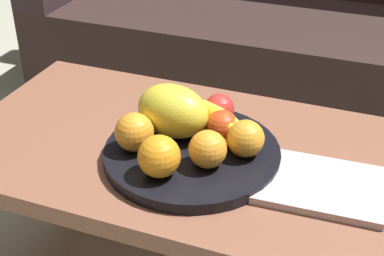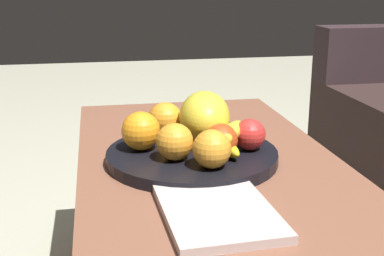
# 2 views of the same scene
# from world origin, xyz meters

# --- Properties ---
(coffee_table) EXTENTS (1.02, 0.56, 0.43)m
(coffee_table) POSITION_xyz_m (0.00, 0.00, 0.38)
(coffee_table) COLOR brown
(coffee_table) RESTS_ON ground_plane
(couch) EXTENTS (1.70, 0.70, 0.90)m
(couch) POSITION_xyz_m (-0.09, 1.05, 0.30)
(couch) COLOR #2D1F1D
(couch) RESTS_ON ground_plane
(fruit_bowl) EXTENTS (0.37, 0.37, 0.03)m
(fruit_bowl) POSITION_xyz_m (0.03, -0.04, 0.44)
(fruit_bowl) COLOR black
(fruit_bowl) RESTS_ON coffee_table
(melon_large_front) EXTENTS (0.18, 0.14, 0.11)m
(melon_large_front) POSITION_xyz_m (-0.03, 0.00, 0.51)
(melon_large_front) COLOR yellow
(melon_large_front) RESTS_ON fruit_bowl
(orange_front) EXTENTS (0.08, 0.08, 0.08)m
(orange_front) POSITION_xyz_m (0.08, -0.08, 0.49)
(orange_front) COLOR orange
(orange_front) RESTS_ON fruit_bowl
(orange_left) EXTENTS (0.08, 0.08, 0.08)m
(orange_left) POSITION_xyz_m (-0.08, -0.08, 0.50)
(orange_left) COLOR orange
(orange_left) RESTS_ON fruit_bowl
(orange_right) EXTENTS (0.08, 0.08, 0.08)m
(orange_right) POSITION_xyz_m (0.13, -0.02, 0.49)
(orange_right) COLOR orange
(orange_right) RESTS_ON fruit_bowl
(orange_back) EXTENTS (0.08, 0.08, 0.08)m
(orange_back) POSITION_xyz_m (0.00, -0.15, 0.50)
(orange_back) COLOR orange
(orange_back) RESTS_ON fruit_bowl
(apple_front) EXTENTS (0.07, 0.07, 0.07)m
(apple_front) POSITION_xyz_m (0.07, 0.01, 0.49)
(apple_front) COLOR #B94018
(apple_front) RESTS_ON fruit_bowl
(apple_left) EXTENTS (0.07, 0.07, 0.07)m
(apple_left) POSITION_xyz_m (0.04, 0.08, 0.49)
(apple_left) COLOR red
(apple_left) RESTS_ON fruit_bowl
(banana_bunch) EXTENTS (0.16, 0.13, 0.06)m
(banana_bunch) POSITION_xyz_m (0.05, 0.03, 0.49)
(banana_bunch) COLOR yellow
(banana_bunch) RESTS_ON fruit_bowl
(magazine) EXTENTS (0.26, 0.19, 0.02)m
(magazine) POSITION_xyz_m (0.29, -0.05, 0.44)
(magazine) COLOR beige
(magazine) RESTS_ON coffee_table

